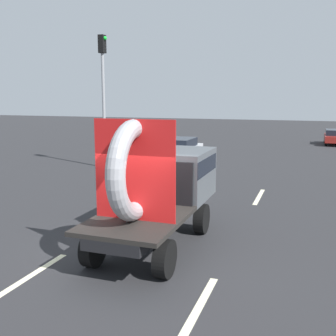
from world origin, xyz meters
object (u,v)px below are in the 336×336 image
Objects in this scene: flatbed_truck at (162,182)px; oncoming_car at (335,137)px; traffic_light at (103,84)px; distant_sedan at (180,149)px.

flatbed_truck reaches higher than oncoming_car.
traffic_light is at bearing 125.80° from flatbed_truck.
oncoming_car is (5.38, 24.88, -0.92)m from flatbed_truck.
distant_sedan reaches higher than oncoming_car.
oncoming_car is (9.09, 11.99, -0.08)m from distant_sedan.
traffic_light reaches higher than oncoming_car.
oncoming_car is (12.13, 15.52, -3.75)m from traffic_light.
oncoming_car is at bearing 77.80° from flatbed_truck.
distant_sedan is (-3.71, 12.90, -0.84)m from flatbed_truck.
flatbed_truck is at bearing -54.20° from traffic_light.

